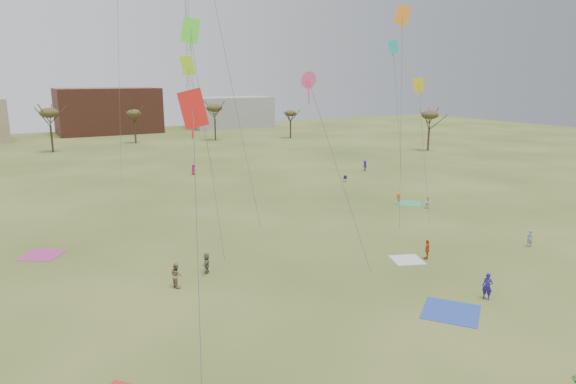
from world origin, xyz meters
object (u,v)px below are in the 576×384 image
spectator_fore_a (427,249)px  flyer_near_right (487,286)px  camp_chair_right (345,180)px  radio_tower (189,62)px

spectator_fore_a → flyer_near_right: bearing=41.7°
camp_chair_right → radio_tower: radio_tower is taller
spectator_fore_a → radio_tower: radio_tower is taller
flyer_near_right → radio_tower: bearing=144.5°
spectator_fore_a → radio_tower: bearing=-132.9°
camp_chair_right → radio_tower: (7.58, 90.32, 18.95)m
flyer_near_right → camp_chair_right: bearing=132.7°
spectator_fore_a → camp_chair_right: 32.26m
radio_tower → spectator_fore_a: bearing=-99.7°
flyer_near_right → camp_chair_right: flyer_near_right is taller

